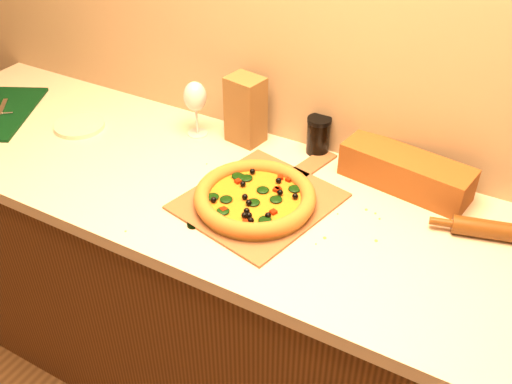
# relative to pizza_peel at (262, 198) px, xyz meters

# --- Properties ---
(cabinet) EXTENTS (2.80, 0.65, 0.86)m
(cabinet) POSITION_rel_pizza_peel_xyz_m (0.10, 0.00, -0.47)
(cabinet) COLOR #40240D
(cabinet) RESTS_ON ground
(countertop) EXTENTS (2.84, 0.68, 0.04)m
(countertop) POSITION_rel_pizza_peel_xyz_m (0.10, 0.00, -0.02)
(countertop) COLOR beige
(countertop) RESTS_ON cabinet
(pizza_peel) EXTENTS (0.43, 0.56, 0.01)m
(pizza_peel) POSITION_rel_pizza_peel_xyz_m (0.00, 0.00, 0.00)
(pizza_peel) COLOR brown
(pizza_peel) RESTS_ON countertop
(pizza) EXTENTS (0.33, 0.33, 0.05)m
(pizza) POSITION_rel_pizza_peel_xyz_m (-0.00, -0.04, 0.03)
(pizza) COLOR #A56F29
(pizza) RESTS_ON pizza_peel
(bottle_cap) EXTENTS (0.04, 0.04, 0.01)m
(bottle_cap) POSITION_rel_pizza_peel_xyz_m (-0.10, -0.19, -0.00)
(bottle_cap) COLOR black
(bottle_cap) RESTS_ON countertop
(rolling_pin) EXTENTS (0.35, 0.11, 0.05)m
(rolling_pin) POSITION_rel_pizza_peel_xyz_m (0.61, 0.15, 0.02)
(rolling_pin) COLOR #502A0D
(rolling_pin) RESTS_ON countertop
(bread_bag) EXTENTS (0.38, 0.17, 0.10)m
(bread_bag) POSITION_rel_pizza_peel_xyz_m (0.32, 0.25, 0.05)
(bread_bag) COLOR brown
(bread_bag) RESTS_ON countertop
(wine_glass) EXTENTS (0.07, 0.07, 0.18)m
(wine_glass) POSITION_rel_pizza_peel_xyz_m (-0.36, 0.21, 0.13)
(wine_glass) COLOR silver
(wine_glass) RESTS_ON countertop
(paper_bag) EXTENTS (0.12, 0.10, 0.22)m
(paper_bag) POSITION_rel_pizza_peel_xyz_m (-0.20, 0.25, 0.10)
(paper_bag) COLOR brown
(paper_bag) RESTS_ON countertop
(dark_jar) EXTENTS (0.07, 0.07, 0.12)m
(dark_jar) POSITION_rel_pizza_peel_xyz_m (0.03, 0.30, 0.06)
(dark_jar) COLOR black
(dark_jar) RESTS_ON countertop
(side_plate) EXTENTS (0.21, 0.21, 0.02)m
(side_plate) POSITION_rel_pizza_peel_xyz_m (-0.72, 0.05, 0.00)
(side_plate) COLOR beige
(side_plate) RESTS_ON countertop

